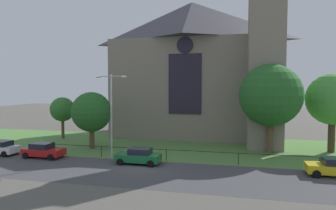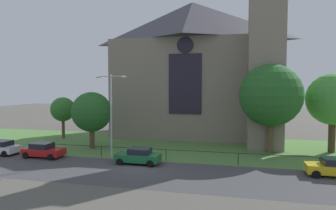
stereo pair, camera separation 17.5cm
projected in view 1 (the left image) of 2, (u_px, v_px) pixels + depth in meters
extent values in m
plane|color=#56544C|center=(166.00, 145.00, 37.08)|extent=(160.00, 160.00, 0.00)
cube|color=#424244|center=(133.00, 172.00, 25.41)|extent=(120.00, 8.00, 0.01)
cube|color=#517F3D|center=(162.00, 149.00, 35.13)|extent=(120.00, 20.00, 0.01)
cube|color=gray|center=(192.00, 89.00, 45.25)|extent=(22.00, 12.00, 14.00)
pyramid|color=#47444C|center=(192.00, 23.00, 44.65)|extent=(22.00, 12.00, 6.00)
cube|color=black|center=(185.00, 84.00, 39.32)|extent=(4.40, 0.16, 8.00)
cylinder|color=black|center=(185.00, 45.00, 39.02)|extent=(2.20, 0.15, 2.20)
cube|color=gray|center=(265.00, 73.00, 35.10)|extent=(4.00, 4.00, 18.00)
cylinder|color=black|center=(166.00, 150.00, 29.31)|extent=(27.83, 0.05, 0.05)
cylinder|color=black|center=(43.00, 149.00, 32.47)|extent=(0.07, 0.07, 1.10)
cylinder|color=black|center=(101.00, 152.00, 30.90)|extent=(0.06, 0.07, 1.10)
cylinder|color=black|center=(166.00, 155.00, 29.34)|extent=(0.06, 0.07, 1.10)
cylinder|color=black|center=(239.00, 159.00, 27.78)|extent=(0.07, 0.07, 1.10)
cylinder|color=black|center=(319.00, 163.00, 26.22)|extent=(0.07, 0.07, 1.10)
cylinder|color=brown|center=(270.00, 135.00, 33.01)|extent=(0.67, 0.67, 3.80)
sphere|color=#235B23|center=(271.00, 95.00, 32.74)|extent=(6.90, 6.90, 6.90)
cylinder|color=brown|center=(92.00, 138.00, 35.21)|extent=(0.60, 0.60, 2.58)
sphere|color=#235B23|center=(92.00, 112.00, 35.03)|extent=(4.72, 4.72, 4.72)
cylinder|color=#423021|center=(331.00, 135.00, 33.10)|extent=(0.74, 0.74, 3.81)
sphere|color=#428C38|center=(333.00, 99.00, 32.86)|extent=(5.70, 5.70, 5.70)
cylinder|color=brown|center=(63.00, 128.00, 42.19)|extent=(0.42, 0.42, 2.85)
sphere|color=#2D6B28|center=(62.00, 109.00, 42.03)|extent=(3.43, 3.43, 3.43)
cylinder|color=#B2B2B7|center=(111.00, 116.00, 30.31)|extent=(0.16, 0.16, 8.57)
cylinder|color=#B2B2B7|center=(105.00, 76.00, 30.23)|extent=(1.40, 0.10, 0.10)
cylinder|color=#B2B2B7|center=(117.00, 76.00, 29.91)|extent=(1.40, 0.10, 0.10)
ellipsoid|color=white|center=(98.00, 77.00, 30.39)|extent=(0.57, 0.26, 0.20)
ellipsoid|color=white|center=(124.00, 77.00, 29.76)|extent=(0.57, 0.26, 0.20)
cube|color=black|center=(1.00, 143.00, 31.95)|extent=(2.05, 1.67, 0.55)
cylinder|color=black|center=(4.00, 154.00, 30.81)|extent=(0.65, 0.24, 0.64)
cylinder|color=black|center=(17.00, 151.00, 32.54)|extent=(0.65, 0.24, 0.64)
cube|color=#B21919|center=(44.00, 152.00, 30.63)|extent=(4.24, 1.90, 0.70)
cube|color=black|center=(42.00, 146.00, 30.65)|extent=(2.04, 1.65, 0.55)
cylinder|color=black|center=(61.00, 153.00, 31.16)|extent=(0.65, 0.24, 0.64)
cylinder|color=black|center=(51.00, 157.00, 29.42)|extent=(0.65, 0.24, 0.64)
cylinder|color=black|center=(37.00, 152.00, 31.89)|extent=(0.65, 0.24, 0.64)
cylinder|color=black|center=(25.00, 156.00, 30.15)|extent=(0.65, 0.24, 0.64)
cube|color=#196033|center=(138.00, 157.00, 28.13)|extent=(4.21, 1.81, 0.70)
cube|color=black|center=(140.00, 151.00, 28.05)|extent=(2.00, 1.61, 0.55)
cylinder|color=black|center=(120.00, 162.00, 27.61)|extent=(0.64, 0.22, 0.64)
cylinder|color=black|center=(127.00, 157.00, 29.36)|extent=(0.64, 0.22, 0.64)
cylinder|color=black|center=(150.00, 164.00, 26.94)|extent=(0.64, 0.22, 0.64)
cylinder|color=black|center=(156.00, 159.00, 28.69)|extent=(0.64, 0.22, 0.64)
cube|color=gold|center=(333.00, 169.00, 24.23)|extent=(4.20, 1.81, 0.70)
cube|color=black|center=(336.00, 161.00, 24.15)|extent=(2.00, 1.60, 0.55)
cylinder|color=black|center=(317.00, 174.00, 23.70)|extent=(0.64, 0.22, 0.64)
cylinder|color=black|center=(311.00, 168.00, 25.45)|extent=(0.64, 0.22, 0.64)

